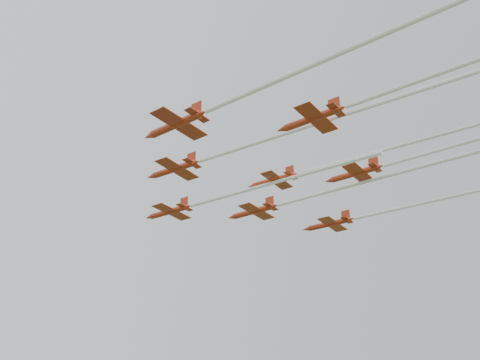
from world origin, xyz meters
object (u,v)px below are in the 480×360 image
jet_lead (213,200)px  jet_row3_left (283,78)px  jet_row4_right (405,159)px  jet_row3_mid (320,167)px  jet_row4_left (430,77)px  jet_row2_left (254,143)px  jet_row2_right (324,193)px  jet_row3_right (416,205)px

jet_lead → jet_row3_left: jet_row3_left is taller
jet_lead → jet_row4_right: 35.71m
jet_row3_mid → jet_row4_left: jet_row3_mid is taller
jet_row2_left → jet_row4_right: bearing=-44.0°
jet_lead → jet_row3_mid: 22.17m
jet_row3_left → jet_row4_left: (16.02, -9.77, 0.35)m
jet_lead → jet_row4_left: bearing=-108.4°
jet_lead → jet_row2_right: (17.20, -12.08, 0.88)m
jet_row2_left → jet_row4_right: (24.85, -8.59, 0.24)m
jet_row2_right → jet_row4_left: (-12.25, -35.47, -0.52)m
jet_row3_mid → jet_row4_left: (-5.05, -27.79, -0.56)m
jet_row3_left → jet_row4_right: 33.29m
jet_row2_right → jet_row3_left: (-28.27, -25.70, -0.87)m
jet_row2_left → jet_row4_right: size_ratio=1.40×
jet_lead → jet_row4_right: (20.97, -28.86, 1.46)m
jet_row3_left → jet_row4_left: bearing=-52.5°
jet_lead → jet_row2_right: size_ratio=0.78×
jet_lead → jet_row4_right: size_ratio=1.11×
jet_row3_right → jet_row4_left: bearing=-159.5°
jet_row4_left → jet_row2_left: bearing=85.5°
jet_row2_right → jet_row4_right: (3.77, -16.78, 0.57)m
jet_row3_right → jet_row2_left: bearing=157.5°
jet_lead → jet_row3_right: size_ratio=0.74×
jet_row4_left → jet_row4_right: bearing=27.0°
jet_row3_mid → jet_row3_right: 23.79m
jet_lead → jet_row3_right: (33.75, -19.48, -0.49)m
jet_row2_right → jet_row4_right: jet_row4_right is taller
jet_row4_right → jet_row3_mid: bearing=117.8°
jet_row2_left → jet_lead: bearing=54.3°
jet_row3_left → jet_row4_left: 18.77m
jet_row3_mid → jet_row3_right: (23.75, 0.28, -1.42)m
jet_row4_left → jet_row3_mid: bearing=57.3°
jet_row3_left → jet_row3_mid: bearing=19.4°
jet_row2_right → jet_row3_mid: jet_row2_right is taller
jet_row2_right → jet_row3_left: jet_row2_right is taller
jet_row2_right → jet_row3_mid: 10.52m
jet_lead → jet_row3_right: jet_lead is taller
jet_row4_right → jet_lead: bearing=103.5°
jet_row2_left → jet_row2_right: size_ratio=0.98×
jet_row4_left → jet_row3_left: bearing=126.2°
jet_lead → jet_row3_left: size_ratio=0.71×
jet_row2_right → jet_row3_right: (16.55, -7.40, -1.37)m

